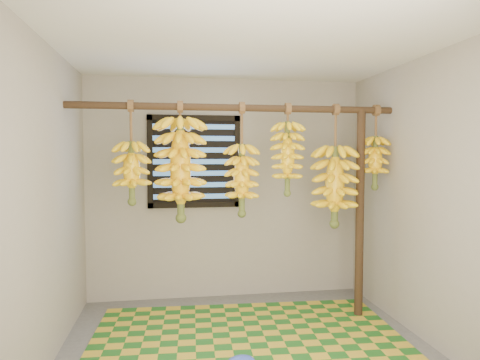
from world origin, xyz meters
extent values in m
cube|color=#545454|center=(0.00, 0.00, -0.01)|extent=(3.00, 3.00, 0.01)
cube|color=silver|center=(0.00, 0.00, 2.40)|extent=(3.00, 3.00, 0.01)
cube|color=gray|center=(0.00, 1.50, 1.20)|extent=(3.00, 0.01, 2.40)
cube|color=gray|center=(-1.50, 0.00, 1.20)|extent=(0.01, 3.00, 2.40)
cube|color=gray|center=(1.50, 0.00, 1.20)|extent=(0.01, 3.00, 2.40)
cube|color=black|center=(-0.35, 1.48, 1.50)|extent=(1.00, 0.04, 1.00)
cylinder|color=#3B2817|center=(0.00, 0.70, 2.00)|extent=(3.00, 0.06, 0.06)
cylinder|color=#3B2817|center=(1.20, 0.70, 1.00)|extent=(0.08, 0.08, 2.00)
cube|color=#1D5C1B|center=(0.02, 0.13, 0.01)|extent=(2.76, 2.25, 0.01)
cylinder|color=brown|center=(-0.94, 0.70, 1.85)|extent=(0.02, 0.02, 0.37)
cylinder|color=#4C5923|center=(-0.94, 0.70, 1.43)|extent=(0.06, 0.06, 0.51)
cylinder|color=brown|center=(-0.52, 0.70, 1.95)|extent=(0.02, 0.02, 0.16)
cylinder|color=#4C5923|center=(-0.52, 0.70, 1.46)|extent=(0.07, 0.07, 0.88)
cylinder|color=brown|center=(0.04, 0.70, 1.84)|extent=(0.02, 0.02, 0.39)
cylinder|color=#4C5923|center=(0.04, 0.70, 1.36)|extent=(0.06, 0.06, 0.62)
cylinder|color=brown|center=(0.47, 0.70, 1.94)|extent=(0.02, 0.02, 0.18)
cylinder|color=#4C5923|center=(0.47, 0.70, 1.56)|extent=(0.05, 0.05, 0.65)
cylinder|color=brown|center=(0.94, 0.70, 1.83)|extent=(0.02, 0.02, 0.41)
cylinder|color=#4C5923|center=(0.94, 0.70, 1.29)|extent=(0.07, 0.07, 0.72)
cylinder|color=brown|center=(1.35, 0.70, 1.88)|extent=(0.02, 0.02, 0.31)
cylinder|color=#4C5923|center=(1.35, 0.70, 1.52)|extent=(0.05, 0.05, 0.47)
camera|label=1|loc=(-0.61, -3.17, 1.57)|focal=32.00mm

